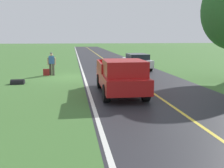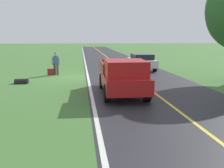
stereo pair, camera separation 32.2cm
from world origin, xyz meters
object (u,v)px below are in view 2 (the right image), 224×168
suitcase_carried (51,72)px  pickup_truck_passing (123,76)px  hitchhiker_walking (56,62)px  sedan_near_oncoming (141,61)px

suitcase_carried → pickup_truck_passing: pickup_truck_passing is taller
hitchhiker_walking → pickup_truck_passing: 8.48m
hitchhiker_walking → suitcase_carried: bearing=12.9°
hitchhiker_walking → suitcase_carried: 0.85m
suitcase_carried → hitchhiker_walking: bearing=100.9°
hitchhiker_walking → pickup_truck_passing: bearing=117.7°
suitcase_carried → pickup_truck_passing: (-4.36, 7.41, 0.72)m
hitchhiker_walking → suitcase_carried: (0.42, 0.10, -0.73)m
hitchhiker_walking → pickup_truck_passing: pickup_truck_passing is taller
pickup_truck_passing → sedan_near_oncoming: size_ratio=1.23×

